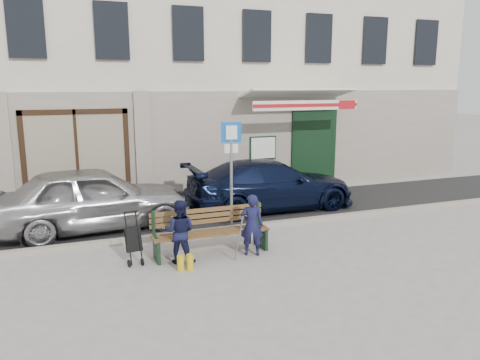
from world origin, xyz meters
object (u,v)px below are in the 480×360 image
man (252,225)px  stroller (133,241)px  bench (209,232)px  car_silver (93,198)px  woman (180,231)px  car_navy (271,185)px  parking_sign (231,159)px

man → stroller: bearing=10.8°
stroller → bench: bearing=-12.6°
car_silver → man: car_silver is taller
car_silver → woman: size_ratio=3.62×
bench → stroller: 1.50m
car_silver → stroller: (0.58, -2.47, -0.33)m
bench → car_navy: bearing=46.8°
woman → stroller: woman is taller
car_silver → woman: car_silver is taller
car_silver → car_navy: car_silver is taller
parking_sign → stroller: parking_sign is taller
woman → man: bearing=-154.1°
woman → stroller: (-0.85, 0.29, -0.18)m
woman → stroller: 0.92m
car_silver → parking_sign: bearing=-112.7°
car_navy → parking_sign: (-1.59, -1.27, 1.01)m
man → car_silver: bearing=-24.2°
stroller → car_silver: bearing=92.5°
car_silver → car_navy: bearing=-91.6°
car_silver → man: 4.07m
car_silver → bench: 3.28m
woman → stroller: bearing=11.1°
parking_sign → bench: parking_sign is taller
bench → man: size_ratio=1.89×
car_navy → parking_sign: 2.27m
bench → stroller: bearing=178.2°
man → stroller: 2.34m
man → car_navy: bearing=-99.5°
car_navy → woman: car_navy is taller
man → stroller: size_ratio=1.26×
man → stroller: (-2.30, 0.40, -0.19)m
car_navy → car_silver: bearing=92.8°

